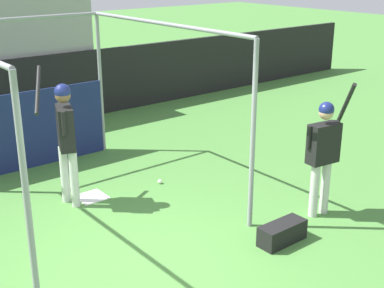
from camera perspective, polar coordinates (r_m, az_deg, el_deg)
The scene contains 7 objects.
ground_plane at distance 6.84m, azimuth -5.29°, elevation -12.81°, with size 60.00×60.00×0.00m, color #477F38.
batting_cage at distance 9.13m, azimuth -15.97°, elevation 3.34°, with size 3.24×4.19×2.69m.
home_plate at distance 8.72m, azimuth -10.67°, elevation -5.58°, with size 0.44×0.44×0.02m.
player_batter at distance 8.17m, azimuth -13.39°, elevation 1.29°, with size 0.62×1.02×2.07m.
player_waiting at distance 7.88m, azimuth 13.87°, elevation -0.42°, with size 0.81×0.49×2.01m.
equipment_bag at distance 7.35m, azimuth 9.59°, elevation -9.32°, with size 0.70×0.28×0.28m.
baseball at distance 9.09m, azimuth -3.46°, elevation -4.02°, with size 0.07×0.07×0.07m.
Camera 1 is at (-3.13, -4.89, 3.62)m, focal length 50.00 mm.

